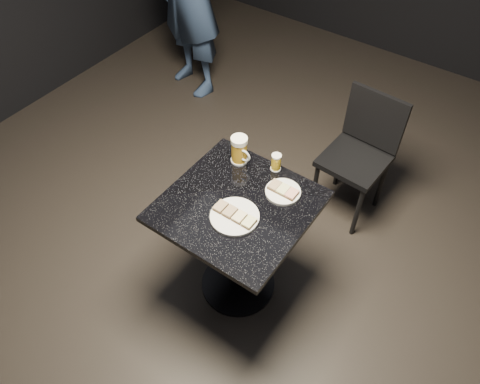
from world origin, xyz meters
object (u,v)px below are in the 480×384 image
plate_large (235,216)px  beer_mug (239,150)px  chair (361,149)px  plate_small (283,192)px  beer_tumbler (276,162)px  table (238,234)px

plate_large → beer_mug: size_ratio=1.50×
plate_large → chair: (0.20, 1.07, -0.26)m
plate_small → beer_tumbler: size_ratio=1.82×
plate_large → table: (-0.04, 0.08, -0.25)m
beer_mug → chair: 0.91m
table → beer_tumbler: size_ratio=7.65×
plate_large → chair: chair is taller
table → chair: bearing=76.4°
chair → beer_tumbler: bearing=-108.0°
plate_small → chair: 0.84m
table → chair: chair is taller
beer_tumbler → chair: 0.77m
plate_small → table: 0.34m
plate_large → beer_mug: beer_mug is taller
plate_large → beer_tumbler: (-0.02, 0.39, 0.04)m
plate_large → beer_mug: (-0.21, 0.33, 0.07)m
beer_mug → beer_tumbler: (0.19, 0.06, -0.03)m
table → beer_tumbler: (0.02, 0.31, 0.29)m
plate_small → beer_tumbler: beer_tumbler is taller
plate_large → beer_mug: 0.39m
table → beer_mug: size_ratio=4.75×
table → beer_tumbler: beer_tumbler is taller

